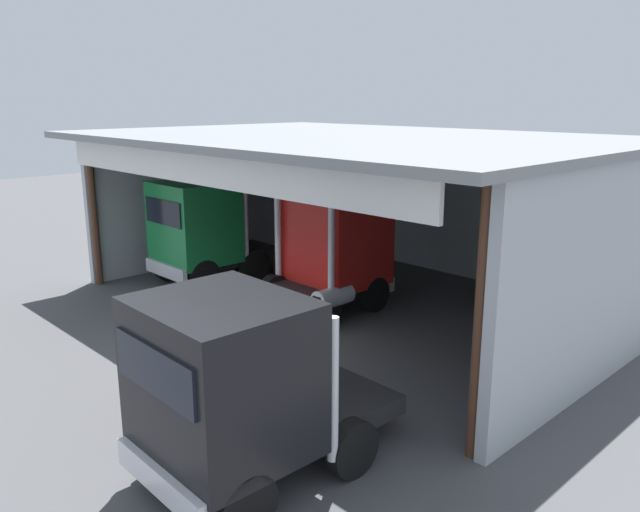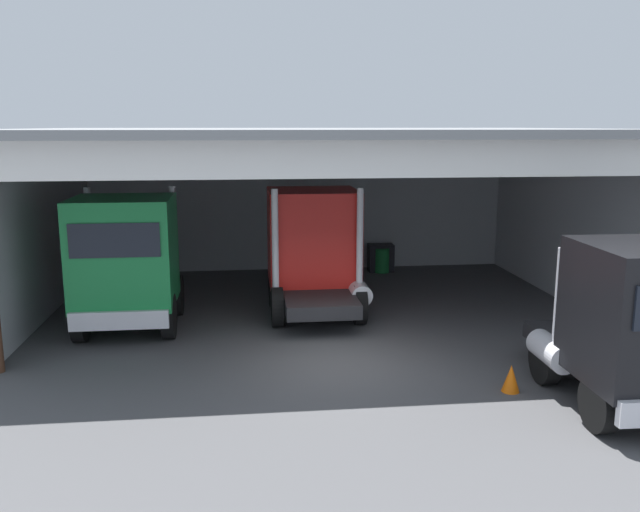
{
  "view_description": "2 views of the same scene",
  "coord_description": "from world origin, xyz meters",
  "px_view_note": "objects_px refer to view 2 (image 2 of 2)",
  "views": [
    {
      "loc": [
        12.69,
        -8.7,
        6.17
      ],
      "look_at": [
        0.0,
        3.5,
        1.74
      ],
      "focal_mm": 35.25,
      "sensor_mm": 36.0,
      "label": 1
    },
    {
      "loc": [
        -2.0,
        -14.05,
        5.24
      ],
      "look_at": [
        0.0,
        3.5,
        1.74
      ],
      "focal_mm": 36.97,
      "sensor_mm": 36.0,
      "label": 2
    }
  ],
  "objects_px": {
    "truck_red_yard_outside": "(314,248)",
    "oil_drum": "(381,260)",
    "truck_green_left_bay": "(126,261)",
    "traffic_cone": "(511,378)",
    "tool_cart": "(381,258)"
  },
  "relations": [
    {
      "from": "truck_red_yard_outside",
      "to": "traffic_cone",
      "type": "distance_m",
      "value": 7.22
    },
    {
      "from": "oil_drum",
      "to": "tool_cart",
      "type": "height_order",
      "value": "tool_cart"
    },
    {
      "from": "truck_green_left_bay",
      "to": "truck_red_yard_outside",
      "type": "xyz_separation_m",
      "value": [
        4.96,
        1.32,
        -0.0
      ]
    },
    {
      "from": "truck_green_left_bay",
      "to": "tool_cart",
      "type": "height_order",
      "value": "truck_green_left_bay"
    },
    {
      "from": "truck_green_left_bay",
      "to": "traffic_cone",
      "type": "distance_m",
      "value": 9.73
    },
    {
      "from": "truck_red_yard_outside",
      "to": "oil_drum",
      "type": "distance_m",
      "value": 5.86
    },
    {
      "from": "truck_green_left_bay",
      "to": "oil_drum",
      "type": "xyz_separation_m",
      "value": [
        7.92,
        6.18,
        -1.41
      ]
    },
    {
      "from": "tool_cart",
      "to": "traffic_cone",
      "type": "height_order",
      "value": "tool_cart"
    },
    {
      "from": "tool_cart",
      "to": "truck_red_yard_outside",
      "type": "bearing_deg",
      "value": -120.64
    },
    {
      "from": "truck_green_left_bay",
      "to": "traffic_cone",
      "type": "bearing_deg",
      "value": 149.28
    },
    {
      "from": "truck_green_left_bay",
      "to": "oil_drum",
      "type": "relative_size",
      "value": 4.9
    },
    {
      "from": "truck_green_left_bay",
      "to": "tool_cart",
      "type": "xyz_separation_m",
      "value": [
        7.93,
        6.34,
        -1.35
      ]
    },
    {
      "from": "oil_drum",
      "to": "truck_red_yard_outside",
      "type": "bearing_deg",
      "value": -121.41
    },
    {
      "from": "truck_green_left_bay",
      "to": "tool_cart",
      "type": "relative_size",
      "value": 4.38
    },
    {
      "from": "truck_green_left_bay",
      "to": "truck_red_yard_outside",
      "type": "relative_size",
      "value": 1.02
    }
  ]
}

